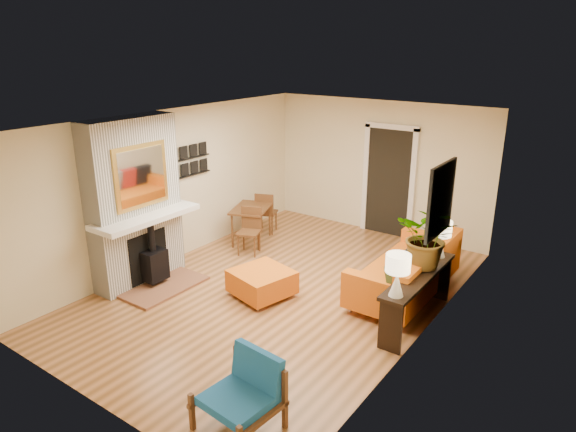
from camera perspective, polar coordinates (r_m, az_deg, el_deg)
name	(u,v)px	position (r m, az deg, el deg)	size (l,w,h in m)	color
room_shell	(394,182)	(9.44, 11.66, 3.73)	(6.50, 6.50, 6.50)	#B67546
fireplace	(136,207)	(8.19, -16.51, 1.01)	(1.09, 1.68, 2.60)	white
sofa	(411,271)	(7.93, 13.49, -5.92)	(0.98, 2.26, 0.89)	silver
ottoman	(262,281)	(7.74, -2.92, -7.28)	(0.96, 0.96, 0.40)	silver
blue_chair	(245,389)	(5.33, -4.76, -18.57)	(0.78, 0.77, 0.75)	brown
dining_table	(255,214)	(9.68, -3.73, 0.17)	(1.04, 1.57, 0.83)	brown
console_table	(419,284)	(7.11, 14.31, -7.32)	(0.34, 1.85, 0.72)	black
lamp_near	(398,270)	(6.26, 12.09, -5.91)	(0.30, 0.30, 0.54)	white
lamp_far	(441,234)	(7.54, 16.60, -1.97)	(0.30, 0.30, 0.54)	white
houseplant	(429,237)	(7.10, 15.39, -2.23)	(0.80, 0.69, 0.89)	#1E5919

